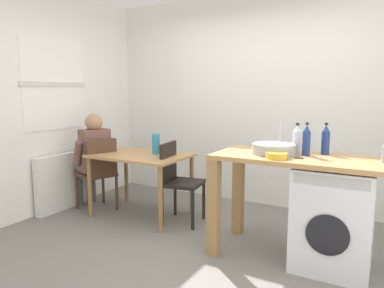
{
  "coord_description": "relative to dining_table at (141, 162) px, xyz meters",
  "views": [
    {
      "loc": [
        1.5,
        -2.69,
        1.46
      ],
      "look_at": [
        -0.26,
        0.45,
        0.93
      ],
      "focal_mm": 33.28,
      "sensor_mm": 36.0,
      "label": 1
    }
  ],
  "objects": [
    {
      "name": "kitchen_counter",
      "position": [
        1.69,
        -0.23,
        0.12
      ],
      "size": [
        1.5,
        0.68,
        0.92
      ],
      "color": "tan",
      "rests_on": "ground_plane"
    },
    {
      "name": "bottle_squat_brown",
      "position": [
        1.91,
        -0.17,
        0.41
      ],
      "size": [
        0.07,
        0.07,
        0.29
      ],
      "color": "navy",
      "rests_on": "kitchen_counter"
    },
    {
      "name": "chair_opposite",
      "position": [
        0.48,
        0.04,
        -0.14
      ],
      "size": [
        0.46,
        0.46,
        0.9
      ],
      "rotation": [
        0.0,
        0.0,
        -1.42
      ],
      "color": "black",
      "rests_on": "ground_plane"
    },
    {
      "name": "ground_plane",
      "position": [
        1.02,
        -0.57,
        -0.64
      ],
      "size": [
        5.46,
        5.46,
        0.0
      ],
      "primitive_type": "plane",
      "color": "slate"
    },
    {
      "name": "tap",
      "position": [
        1.64,
        -0.05,
        0.42
      ],
      "size": [
        0.02,
        0.02,
        0.28
      ],
      "primitive_type": "cylinder",
      "color": "#B2B2B7",
      "rests_on": "kitchen_counter"
    },
    {
      "name": "washing_machine",
      "position": [
        2.16,
        -0.23,
        -0.21
      ],
      "size": [
        0.6,
        0.61,
        0.86
      ],
      "color": "silver",
      "rests_on": "ground_plane"
    },
    {
      "name": "bottle_clear_small",
      "position": [
        2.04,
        -0.02,
        0.4
      ],
      "size": [
        0.07,
        0.07,
        0.28
      ],
      "color": "navy",
      "rests_on": "kitchen_counter"
    },
    {
      "name": "radiator",
      "position": [
        -1.0,
        -0.27,
        -0.29
      ],
      "size": [
        0.1,
        0.8,
        0.7
      ],
      "primitive_type": "cube",
      "color": "white",
      "rests_on": "ground_plane"
    },
    {
      "name": "sink_basin",
      "position": [
        1.64,
        -0.23,
        0.32
      ],
      "size": [
        0.38,
        0.38,
        0.09
      ],
      "primitive_type": "cylinder",
      "color": "#9EA0A5",
      "rests_on": "kitchen_counter"
    },
    {
      "name": "chair_person_seat",
      "position": [
        -0.55,
        -0.13,
        -0.14
      ],
      "size": [
        0.51,
        0.51,
        0.9
      ],
      "rotation": [
        0.0,
        0.0,
        1.23
      ],
      "color": "#4C3323",
      "rests_on": "ground_plane"
    },
    {
      "name": "vase",
      "position": [
        0.15,
        0.1,
        0.22
      ],
      "size": [
        0.09,
        0.09,
        0.24
      ],
      "primitive_type": "cylinder",
      "color": "teal",
      "rests_on": "dining_table"
    },
    {
      "name": "wall_back",
      "position": [
        1.02,
        1.18,
        0.71
      ],
      "size": [
        4.6,
        0.1,
        2.7
      ],
      "primitive_type": "cube",
      "color": "white",
      "rests_on": "ground_plane"
    },
    {
      "name": "scissors",
      "position": [
        1.85,
        -0.33,
        0.28
      ],
      "size": [
        0.15,
        0.06,
        0.01
      ],
      "color": "#B2B2B7",
      "rests_on": "kitchen_counter"
    },
    {
      "name": "wall_window_side",
      "position": [
        -1.13,
        -0.57,
        0.71
      ],
      "size": [
        0.12,
        3.8,
        2.7
      ],
      "color": "white",
      "rests_on": "ground_plane"
    },
    {
      "name": "seated_person",
      "position": [
        -0.7,
        -0.07,
        0.03
      ],
      "size": [
        0.57,
        0.54,
        1.2
      ],
      "rotation": [
        0.0,
        0.0,
        1.23
      ],
      "color": "#595651",
      "rests_on": "ground_plane"
    },
    {
      "name": "dining_table",
      "position": [
        0.0,
        0.0,
        0.0
      ],
      "size": [
        1.1,
        0.76,
        0.74
      ],
      "color": "tan",
      "rests_on": "ground_plane"
    },
    {
      "name": "mixing_bowl",
      "position": [
        1.72,
        -0.43,
        0.3
      ],
      "size": [
        0.18,
        0.18,
        0.05
      ],
      "color": "gold",
      "rests_on": "kitchen_counter"
    },
    {
      "name": "bottle_tall_green",
      "position": [
        1.8,
        -0.07,
        0.4
      ],
      "size": [
        0.08,
        0.08,
        0.27
      ],
      "color": "silver",
      "rests_on": "kitchen_counter"
    }
  ]
}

